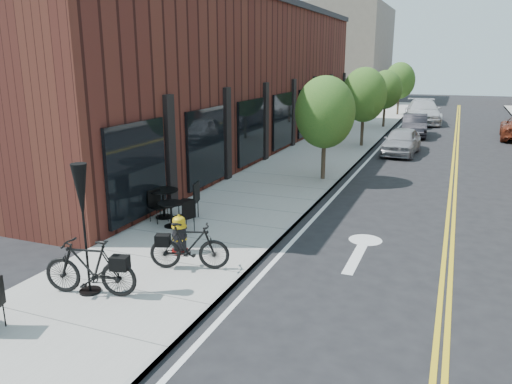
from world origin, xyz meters
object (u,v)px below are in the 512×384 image
at_px(bistro_set_b, 164,199).
at_px(bistro_set_c, 171,211).
at_px(parked_car_b, 415,125).
at_px(fire_hydrant, 179,235).
at_px(patio_umbrella, 82,202).
at_px(parked_car_c, 423,112).
at_px(bicycle_right, 189,246).
at_px(parked_car_a, 401,141).
at_px(bicycle_left, 90,267).

xyz_separation_m(bistro_set_b, bistro_set_c, (0.61, -0.61, -0.09)).
distance_m(bistro_set_c, parked_car_b, 20.61).
distance_m(fire_hydrant, patio_umbrella, 2.89).
relative_size(parked_car_b, parked_car_c, 0.70).
distance_m(fire_hydrant, parked_car_c, 28.54).
xyz_separation_m(fire_hydrant, parked_car_c, (3.44, 28.33, 0.27)).
height_order(fire_hydrant, bicycle_right, bicycle_right).
relative_size(fire_hydrant, parked_car_c, 0.16).
bearing_deg(fire_hydrant, bicycle_right, -53.99).
xyz_separation_m(fire_hydrant, parked_car_a, (3.36, 15.30, 0.09)).
height_order(bistro_set_b, parked_car_b, parked_car_b).
bearing_deg(bistro_set_c, parked_car_a, 95.86).
height_order(fire_hydrant, patio_umbrella, patio_umbrella).
xyz_separation_m(fire_hydrant, bicycle_left, (-0.47, -2.52, 0.13)).
relative_size(bicycle_left, parked_car_a, 0.49).
bearing_deg(bistro_set_b, patio_umbrella, -87.34).
bearing_deg(bicycle_left, patio_umbrella, -134.52).
bearing_deg(bicycle_left, bistro_set_b, -176.92).
height_order(fire_hydrant, bistro_set_b, bistro_set_b).
distance_m(bicycle_left, parked_car_c, 31.10).
relative_size(bicycle_left, patio_umbrella, 0.73).
bearing_deg(fire_hydrant, bistro_set_c, 120.63).
height_order(fire_hydrant, bicycle_left, bicycle_left).
height_order(bicycle_left, parked_car_a, parked_car_a).
bearing_deg(bicycle_right, bistro_set_b, 21.16).
bearing_deg(patio_umbrella, fire_hydrant, 76.99).
bearing_deg(parked_car_b, patio_umbrella, -103.58).
bearing_deg(bicycle_right, parked_car_a, -28.57).
height_order(bicycle_left, patio_umbrella, patio_umbrella).
xyz_separation_m(bicycle_right, bistro_set_b, (-2.44, 2.88, 0.02)).
xyz_separation_m(patio_umbrella, parked_car_b, (4.02, 24.07, -1.29)).
xyz_separation_m(bicycle_left, parked_car_c, (3.91, 30.85, 0.14)).
bearing_deg(parked_car_c, patio_umbrella, -105.18).
relative_size(bistro_set_c, patio_umbrella, 0.64).
distance_m(parked_car_a, parked_car_b, 6.31).
distance_m(bicycle_right, patio_umbrella, 2.49).
distance_m(patio_umbrella, parked_car_a, 18.24).
xyz_separation_m(bicycle_left, bistro_set_b, (-1.28, 4.65, -0.02)).
distance_m(bicycle_right, parked_car_a, 16.27).
xyz_separation_m(fire_hydrant, bistro_set_b, (-1.75, 2.13, 0.10)).
bearing_deg(bistro_set_b, parked_car_a, 56.96).
bearing_deg(parked_car_c, bicycle_left, -104.98).
distance_m(fire_hydrant, bicycle_left, 2.57).
xyz_separation_m(bicycle_left, bistro_set_c, (-0.67, 4.04, -0.12)).
distance_m(bicycle_left, parked_car_a, 18.23).
height_order(parked_car_b, parked_car_c, parked_car_c).
height_order(fire_hydrant, parked_car_a, parked_car_a).
height_order(bicycle_right, bistro_set_b, bistro_set_b).
height_order(bistro_set_b, parked_car_a, parked_car_a).
relative_size(bicycle_right, bistro_set_c, 1.05).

